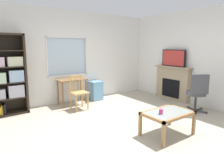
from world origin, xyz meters
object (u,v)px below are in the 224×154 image
at_px(plastic_drawer_unit, 95,90).
at_px(tv, 173,58).
at_px(bookshelf, 6,78).
at_px(sippy_cup, 161,111).
at_px(fireplace, 173,83).
at_px(wooden_chair, 79,92).
at_px(coffee_table, 168,115).
at_px(office_chair, 197,91).
at_px(desk_under_window, 72,84).

distance_m(plastic_drawer_unit, tv, 2.62).
relative_size(bookshelf, sippy_cup, 21.90).
relative_size(plastic_drawer_unit, fireplace, 0.47).
height_order(wooden_chair, coffee_table, wooden_chair).
bearing_deg(wooden_chair, coffee_table, -74.11).
bearing_deg(bookshelf, office_chair, -33.70).
xyz_separation_m(wooden_chair, plastic_drawer_unit, (0.85, 0.56, -0.17)).
distance_m(wooden_chair, fireplace, 2.94).
bearing_deg(fireplace, coffee_table, -144.15).
bearing_deg(desk_under_window, coffee_table, -77.54).
distance_m(wooden_chair, plastic_drawer_unit, 1.03).
distance_m(fireplace, sippy_cup, 2.79).
height_order(bookshelf, fireplace, bookshelf).
bearing_deg(bookshelf, fireplace, -18.40).
height_order(desk_under_window, tv, tv).
bearing_deg(wooden_chair, sippy_cup, -78.44).
bearing_deg(tv, bookshelf, 161.53).
xyz_separation_m(tv, office_chair, (-0.49, -1.14, -0.76)).
bearing_deg(office_chair, tv, 66.74).
bearing_deg(coffee_table, fireplace, 35.85).
height_order(wooden_chair, tv, tv).
height_order(desk_under_window, coffee_table, desk_under_window).
distance_m(bookshelf, sippy_cup, 3.70).
bearing_deg(tv, wooden_chair, 163.09).
distance_m(bookshelf, wooden_chair, 1.79).
distance_m(plastic_drawer_unit, office_chair, 2.96).
bearing_deg(tv, fireplace, 0.00).
distance_m(desk_under_window, coffee_table, 2.98).
bearing_deg(office_chair, sippy_cup, -167.56).
bearing_deg(wooden_chair, plastic_drawer_unit, 33.66).
bearing_deg(fireplace, tv, 180.00).
relative_size(bookshelf, desk_under_window, 2.44).
bearing_deg(desk_under_window, wooden_chair, -94.32).
height_order(fireplace, coffee_table, fireplace).
relative_size(fireplace, sippy_cup, 13.92).
height_order(plastic_drawer_unit, fireplace, fireplace).
bearing_deg(fireplace, desk_under_window, 153.83).
bearing_deg(office_chair, bookshelf, 146.30).
relative_size(tv, coffee_table, 0.90).
relative_size(wooden_chair, coffee_table, 0.98).
height_order(coffee_table, sippy_cup, sippy_cup).
xyz_separation_m(bookshelf, desk_under_window, (1.65, -0.11, -0.31)).
xyz_separation_m(desk_under_window, tv, (2.76, -1.36, 0.71)).
bearing_deg(office_chair, wooden_chair, 139.18).
height_order(desk_under_window, sippy_cup, desk_under_window).
xyz_separation_m(wooden_chair, coffee_table, (0.68, -2.39, -0.08)).
xyz_separation_m(bookshelf, office_chair, (3.92, -2.62, -0.36)).
bearing_deg(plastic_drawer_unit, tv, -35.95).
bearing_deg(sippy_cup, wooden_chair, 101.56).
relative_size(plastic_drawer_unit, coffee_table, 0.64).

